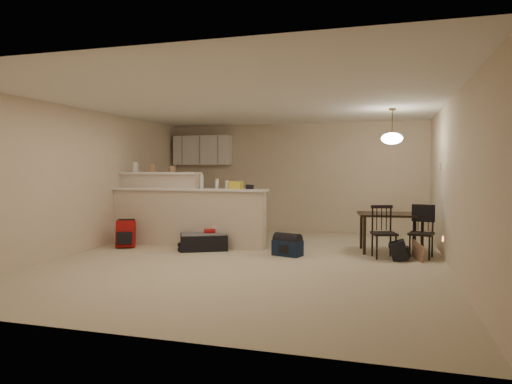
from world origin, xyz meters
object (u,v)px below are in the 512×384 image
(navy_duffel, at_px, (288,248))
(dining_table, at_px, (391,218))
(suitcase, at_px, (204,242))
(black_daypack, at_px, (399,251))
(red_backpack, at_px, (126,234))
(dining_chair_near, at_px, (384,232))
(pendant_lamp, at_px, (392,138))
(dining_chair_far, at_px, (421,232))

(navy_duffel, bearing_deg, dining_table, 43.07)
(suitcase, xyz_separation_m, black_daypack, (3.36, 0.00, 0.01))
(navy_duffel, bearing_deg, red_backpack, -162.04)
(suitcase, bearing_deg, dining_table, -13.73)
(dining_chair_near, relative_size, red_backpack, 1.73)
(dining_table, distance_m, navy_duffel, 1.91)
(dining_table, relative_size, red_backpack, 2.39)
(pendant_lamp, bearing_deg, black_daypack, -79.60)
(red_backpack, height_order, black_daypack, red_backpack)
(dining_table, bearing_deg, navy_duffel, -162.15)
(suitcase, distance_m, black_daypack, 3.36)
(dining_chair_far, bearing_deg, pendant_lamp, 152.93)
(dining_chair_near, distance_m, navy_duffel, 1.60)
(navy_duffel, relative_size, black_daypack, 1.41)
(dining_chair_far, xyz_separation_m, black_daypack, (-0.35, -0.27, -0.28))
(navy_duffel, height_order, black_daypack, black_daypack)
(dining_chair_near, bearing_deg, dining_table, 63.53)
(suitcase, bearing_deg, dining_chair_far, -21.55)
(dining_chair_near, bearing_deg, navy_duffel, 172.48)
(suitcase, bearing_deg, red_backpack, 161.74)
(dining_chair_near, relative_size, black_daypack, 2.54)
(pendant_lamp, distance_m, navy_duffel, 2.62)
(pendant_lamp, height_order, dining_chair_far, pendant_lamp)
(suitcase, relative_size, navy_duffel, 1.73)
(red_backpack, relative_size, navy_duffel, 1.04)
(dining_table, height_order, pendant_lamp, pendant_lamp)
(suitcase, distance_m, navy_duffel, 1.58)
(dining_chair_far, xyz_separation_m, suitcase, (-3.71, -0.27, -0.28))
(red_backpack, xyz_separation_m, black_daypack, (4.83, 0.19, -0.10))
(suitcase, xyz_separation_m, navy_duffel, (1.57, -0.13, -0.01))
(dining_chair_far, bearing_deg, red_backpack, -161.06)
(dining_chair_far, height_order, red_backpack, dining_chair_far)
(dining_chair_near, distance_m, black_daypack, 0.38)
(suitcase, distance_m, red_backpack, 1.49)
(dining_table, xyz_separation_m, pendant_lamp, (-0.00, -0.00, 1.39))
(red_backpack, xyz_separation_m, navy_duffel, (3.04, 0.06, -0.12))
(dining_chair_near, relative_size, dining_chair_far, 1.01)
(dining_table, distance_m, pendant_lamp, 1.39)
(dining_chair_far, distance_m, black_daypack, 0.52)
(navy_duffel, distance_m, black_daypack, 1.79)
(red_backpack, bearing_deg, dining_chair_far, -15.90)
(dining_chair_far, bearing_deg, navy_duffel, -155.49)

